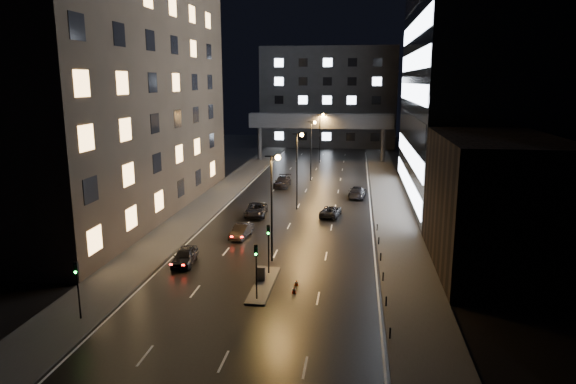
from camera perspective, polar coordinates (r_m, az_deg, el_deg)
name	(u,v)px	position (r m, az deg, el deg)	size (l,w,h in m)	color
ground	(306,191)	(79.68, 2.00, 0.16)	(160.00, 160.00, 0.00)	black
sidewalk_left	(219,195)	(77.10, -7.66, -0.30)	(5.00, 110.00, 0.15)	#383533
sidewalk_right	(390,200)	(74.56, 11.22, -0.86)	(5.00, 110.00, 0.15)	#383533
building_left	(112,53)	(68.61, -19.02, 14.37)	(15.00, 48.00, 40.00)	#2D2319
building_right_low	(495,204)	(49.30, 21.97, -1.20)	(10.00, 18.00, 12.00)	black
building_right_glass	(492,36)	(75.74, 21.77, 15.82)	(20.00, 36.00, 45.00)	black
building_far	(329,97)	(135.80, 4.55, 10.47)	(34.00, 14.00, 25.00)	#333335
skybridge	(321,122)	(108.12, 3.65, 7.82)	(30.00, 3.00, 10.00)	#333335
median_island	(264,285)	(43.52, -2.71, -10.23)	(1.60, 8.00, 0.15)	#383533
traffic_signal_near	(269,241)	(44.79, -2.17, -5.46)	(0.28, 0.34, 4.40)	black
traffic_signal_far	(256,263)	(39.68, -3.55, -7.85)	(0.28, 0.34, 4.40)	black
traffic_signal_corner	(77,281)	(39.40, -22.36, -9.18)	(0.28, 0.34, 4.40)	black
bollard_row	(382,267)	(47.00, 10.39, -8.20)	(0.12, 25.12, 0.90)	black
streetlight_near	(273,194)	(47.26, -1.65, -0.23)	(1.45, 0.50, 10.15)	black
streetlight_mid_a	(298,161)	(66.74, 1.15, 3.47)	(1.45, 0.50, 10.15)	black
streetlight_mid_b	(312,143)	(86.46, 2.68, 5.48)	(1.45, 0.50, 10.15)	black
streetlight_far	(321,131)	(106.28, 3.65, 6.74)	(1.45, 0.50, 10.15)	black
car_away_a	(185,256)	(48.89, -11.39, -7.01)	(1.84, 4.58, 1.56)	black
car_away_b	(241,231)	(56.10, -5.22, -4.36)	(1.51, 4.34, 1.43)	black
car_away_c	(256,210)	(64.85, -3.57, -1.99)	(2.52, 5.48, 1.52)	black
car_away_d	(282,182)	(82.34, -0.62, 1.15)	(2.29, 5.64, 1.64)	black
car_toward_a	(331,211)	(64.70, 4.76, -2.13)	(2.21, 4.80, 1.33)	black
car_toward_b	(358,192)	(75.52, 7.73, 0.01)	(2.27, 5.59, 1.62)	black
utility_cabinet	(261,273)	(44.10, -3.04, -9.00)	(0.73, 0.54, 1.17)	#49494B
cone_a	(294,290)	(41.95, 0.67, -10.82)	(0.36, 0.36, 0.54)	#FF390D
cone_b	(296,283)	(43.41, 0.93, -10.04)	(0.36, 0.36, 0.49)	#DB4C0B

